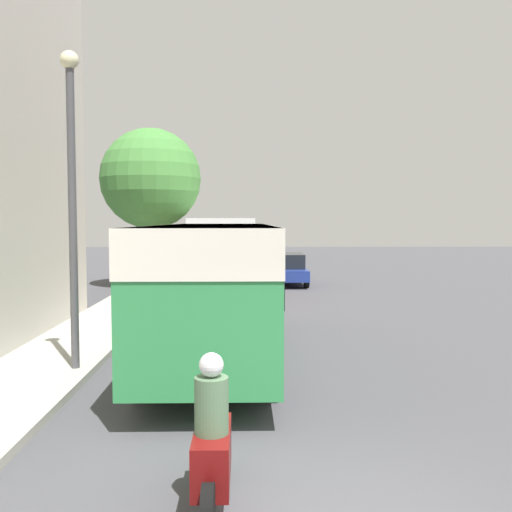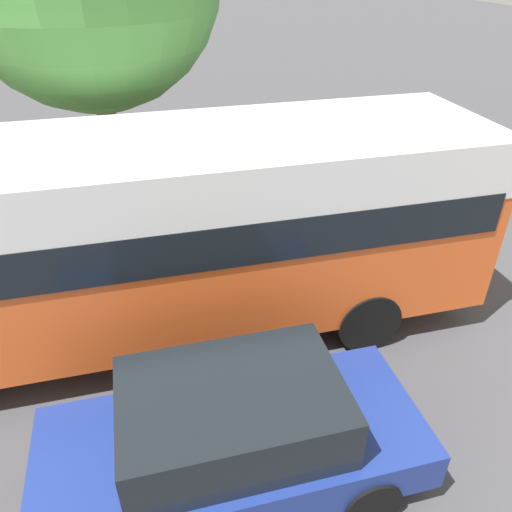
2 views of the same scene
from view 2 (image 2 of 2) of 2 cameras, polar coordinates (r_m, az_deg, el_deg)
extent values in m
cube|color=#EA5B23|center=(7.38, -13.28, 2.70)|extent=(2.58, 10.29, 2.68)
cube|color=white|center=(6.98, -14.23, 9.40)|extent=(2.60, 10.34, 0.80)
cube|color=black|center=(7.22, -13.60, 5.00)|extent=(2.63, 9.88, 0.59)
cylinder|color=black|center=(9.59, 6.61, 1.49)|extent=(0.28, 1.00, 1.00)
cylinder|color=black|center=(7.83, 12.59, -7.15)|extent=(0.28, 1.00, 1.00)
cube|color=navy|center=(6.00, -2.60, -20.93)|extent=(1.77, 4.27, 0.50)
cube|color=black|center=(5.54, -2.75, -17.29)|extent=(1.56, 2.35, 0.67)
cylinder|color=black|center=(6.95, 7.04, -14.66)|extent=(0.22, 0.64, 0.64)
cylinder|color=black|center=(6.06, 12.96, -25.37)|extent=(0.22, 0.64, 0.64)
cylinder|color=black|center=(6.70, -15.86, -18.35)|extent=(0.22, 0.64, 0.64)
cylinder|color=#232838|center=(11.82, 8.75, 7.79)|extent=(0.31, 0.31, 0.81)
cylinder|color=#33477F|center=(11.54, 9.06, 11.14)|extent=(0.38, 0.38, 0.67)
sphere|color=tan|center=(11.39, 9.25, 13.23)|extent=(0.22, 0.22, 0.22)
cylinder|color=brown|center=(10.51, -15.96, 10.61)|extent=(0.36, 0.36, 3.12)
camera|label=1|loc=(27.29, -89.58, -5.33)|focal=40.00mm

